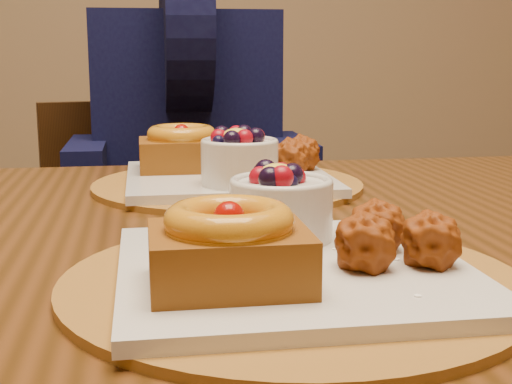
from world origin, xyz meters
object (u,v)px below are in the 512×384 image
chair_far (142,267)px  diner (186,97)px  dining_table (252,290)px  place_setting_near (288,253)px  place_setting_far (226,168)px

chair_far → diner: size_ratio=1.05×
dining_table → place_setting_near: 0.24m
place_setting_near → dining_table: bearing=89.1°
place_setting_far → diner: bearing=91.7°
place_setting_far → chair_far: bearing=101.3°
place_setting_near → diner: diner is taller
diner → dining_table: bearing=-92.3°
place_setting_near → place_setting_far: (-0.00, 0.43, 0.00)m
chair_far → place_setting_far: bearing=-91.6°
chair_far → dining_table: bearing=-94.2°
chair_far → diner: (0.10, -0.02, 0.39)m
dining_table → chair_far: bearing=98.7°
place_setting_near → place_setting_far: bearing=90.1°
place_setting_far → chair_far: 0.70m
dining_table → place_setting_near: place_setting_near is taller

